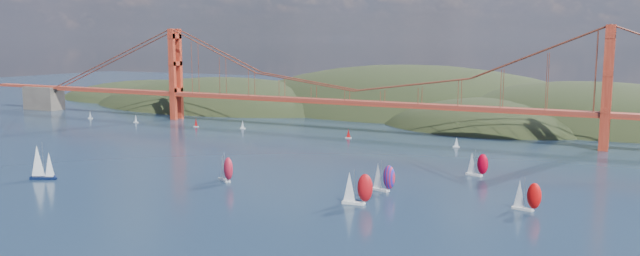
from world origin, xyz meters
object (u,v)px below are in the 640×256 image
(racer_0, at_px, (225,168))
(racer_rwb, at_px, (383,177))
(sloop_navy, at_px, (41,163))
(racer_1, at_px, (357,188))
(racer_3, at_px, (477,164))
(racer_2, at_px, (526,195))

(racer_0, distance_m, racer_rwb, 54.74)
(sloop_navy, bearing_deg, racer_rwb, -5.62)
(racer_1, xyz_separation_m, racer_3, (22.82, 55.45, -0.64))
(racer_0, xyz_separation_m, racer_3, (75.30, 48.15, -0.31))
(racer_1, bearing_deg, sloop_navy, -177.14)
(sloop_navy, distance_m, racer_2, 161.76)
(racer_0, bearing_deg, racer_2, 34.55)
(racer_2, distance_m, racer_3, 45.84)
(racer_0, relative_size, racer_rwb, 1.00)
(racer_0, distance_m, racer_2, 98.78)
(sloop_navy, height_order, racer_3, sloop_navy)
(sloop_navy, height_order, racer_rwb, sloop_navy)
(sloop_navy, bearing_deg, racer_0, -0.38)
(racer_rwb, bearing_deg, sloop_navy, -145.61)
(sloop_navy, distance_m, racer_0, 65.09)
(racer_2, height_order, racer_rwb, racer_rwb)
(racer_0, height_order, racer_1, racer_1)
(racer_3, height_order, racer_rwb, racer_rwb)
(sloop_navy, xyz_separation_m, racer_0, (59.56, 26.23, -1.18))
(sloop_navy, distance_m, racer_1, 113.63)
(sloop_navy, height_order, racer_1, sloop_navy)
(sloop_navy, relative_size, racer_0, 1.34)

